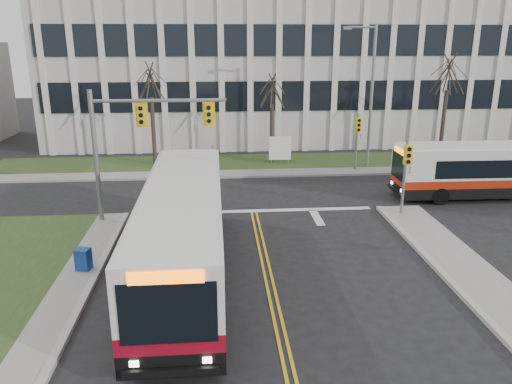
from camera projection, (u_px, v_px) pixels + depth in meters
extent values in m
plane|color=black|center=(271.00, 289.00, 17.39)|extent=(120.00, 120.00, 0.00)
cube|color=#9E9B93|center=(323.00, 172.00, 32.21)|extent=(44.00, 1.60, 0.14)
cube|color=#30491F|center=(314.00, 162.00, 34.88)|extent=(44.00, 5.00, 0.12)
cube|color=beige|center=(291.00, 65.00, 44.55)|extent=(40.00, 16.00, 12.00)
cylinder|color=slate|center=(96.00, 159.00, 22.77)|extent=(0.22, 0.22, 6.20)
cylinder|color=slate|center=(159.00, 101.00, 22.23)|extent=(6.00, 0.16, 0.16)
cube|color=yellow|center=(141.00, 115.00, 22.20)|extent=(0.34, 0.24, 0.92)
cube|color=yellow|center=(209.00, 114.00, 22.43)|extent=(0.34, 0.24, 0.92)
cylinder|color=slate|center=(404.00, 178.00, 24.03)|extent=(0.14, 0.14, 3.80)
cube|color=yellow|center=(408.00, 155.00, 23.48)|extent=(0.34, 0.24, 0.92)
cylinder|color=slate|center=(356.00, 143.00, 32.12)|extent=(0.14, 0.14, 3.80)
cube|color=yellow|center=(358.00, 125.00, 31.57)|extent=(0.34, 0.24, 0.92)
cylinder|color=slate|center=(371.00, 99.00, 32.06)|extent=(0.20, 0.20, 9.20)
cylinder|color=slate|center=(362.00, 27.00, 30.69)|extent=(1.80, 0.14, 0.14)
cube|color=slate|center=(347.00, 28.00, 30.64)|extent=(0.50, 0.25, 0.18)
cylinder|color=slate|center=(271.00, 158.00, 34.04)|extent=(0.08, 0.08, 1.00)
cylinder|color=slate|center=(289.00, 158.00, 34.13)|extent=(0.08, 0.08, 1.00)
cube|color=white|center=(280.00, 148.00, 33.88)|extent=(1.50, 0.12, 1.60)
cylinder|color=#42352B|center=(154.00, 132.00, 33.39)|extent=(0.28, 0.28, 4.62)
cylinder|color=#42352B|center=(272.00, 134.00, 34.26)|extent=(0.28, 0.28, 4.09)
cylinder|color=#42352B|center=(443.00, 126.00, 34.84)|extent=(0.28, 0.28, 4.95)
cube|color=navy|center=(84.00, 261.00, 18.47)|extent=(0.60, 0.56, 0.95)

